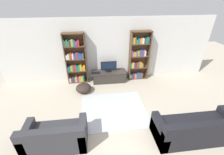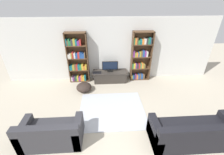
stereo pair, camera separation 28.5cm
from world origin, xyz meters
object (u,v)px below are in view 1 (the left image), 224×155
at_px(laptop, 96,73).
at_px(beanbag_ottoman, 84,88).
at_px(bookshelf_right, 138,56).
at_px(couch_left_sectional, 56,137).
at_px(tv_stand, 109,76).
at_px(couch_right_sofa, 195,129).
at_px(television, 109,66).
at_px(bookshelf_left, 76,60).

relative_size(laptop, beanbag_ottoman, 0.61).
height_order(bookshelf_right, couch_left_sectional, bookshelf_right).
height_order(tv_stand, couch_right_sofa, couch_right_sofa).
xyz_separation_m(television, couch_left_sectional, (-1.63, -2.99, -0.43)).
distance_m(tv_stand, laptop, 0.61).
distance_m(bookshelf_right, couch_right_sofa, 3.48).
height_order(tv_stand, beanbag_ottoman, tv_stand).
distance_m(television, couch_right_sofa, 3.77).
relative_size(tv_stand, laptop, 4.01).
height_order(bookshelf_right, beanbag_ottoman, bookshelf_right).
bearing_deg(television, laptop, -168.21).
xyz_separation_m(bookshelf_right, laptop, (-1.83, -0.24, -0.55)).
xyz_separation_m(tv_stand, beanbag_ottoman, (-1.06, -0.69, -0.07)).
distance_m(bookshelf_right, beanbag_ottoman, 2.63).
height_order(bookshelf_right, couch_right_sofa, bookshelf_right).
height_order(couch_left_sectional, beanbag_ottoman, couch_left_sectional).
xyz_separation_m(bookshelf_right, couch_left_sectional, (-2.91, -3.12, -0.75)).
distance_m(tv_stand, couch_right_sofa, 3.72).
relative_size(bookshelf_left, television, 3.18).
bearing_deg(bookshelf_right, beanbag_ottoman, -160.15).
distance_m(television, beanbag_ottoman, 1.38).
distance_m(laptop, couch_left_sectional, 3.08).
bearing_deg(beanbag_ottoman, tv_stand, 33.05).
xyz_separation_m(bookshelf_right, beanbag_ottoman, (-2.34, -0.84, -0.86)).
xyz_separation_m(bookshelf_left, laptop, (0.78, -0.24, -0.52)).
height_order(television, laptop, television).
xyz_separation_m(laptop, beanbag_ottoman, (-0.50, -0.60, -0.31)).
relative_size(couch_left_sectional, couch_right_sofa, 0.72).
bearing_deg(television, couch_right_sofa, -59.18).
bearing_deg(television, beanbag_ottoman, -145.88).
relative_size(tv_stand, beanbag_ottoman, 2.46).
height_order(bookshelf_left, bookshelf_right, same).
height_order(bookshelf_right, television, bookshelf_right).
bearing_deg(tv_stand, laptop, -171.07).
xyz_separation_m(television, couch_right_sofa, (1.92, -3.22, -0.42)).
height_order(laptop, couch_left_sectional, couch_left_sectional).
bearing_deg(couch_right_sofa, bookshelf_left, 134.17).
height_order(bookshelf_left, laptop, bookshelf_left).
relative_size(bookshelf_right, tv_stand, 1.46).
xyz_separation_m(bookshelf_left, couch_right_sofa, (3.25, -3.34, -0.71)).
bearing_deg(bookshelf_left, tv_stand, -6.68).
bearing_deg(beanbag_ottoman, bookshelf_right, 19.85).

